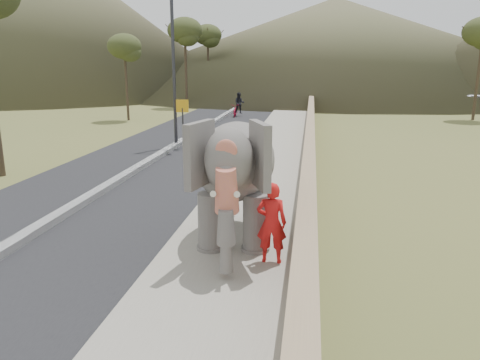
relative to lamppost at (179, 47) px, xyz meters
name	(u,v)px	position (x,y,z in m)	size (l,w,h in m)	color
ground	(227,262)	(4.69, -13.36, -4.87)	(160.00, 160.00, 0.00)	olive
road	(155,160)	(-0.31, -3.36, -4.86)	(7.00, 120.00, 0.03)	black
median	(155,158)	(-0.31, -3.36, -4.76)	(0.35, 120.00, 0.22)	black
walkway	(269,162)	(4.69, -3.36, -4.80)	(3.00, 120.00, 0.15)	#9E9687
parapet	(309,152)	(6.34, -3.36, -4.32)	(0.30, 120.00, 1.10)	tan
lamppost	(179,47)	(0.00, 0.00, 0.00)	(1.76, 0.36, 8.00)	#313136
signboard	(183,115)	(0.19, -0.45, -3.23)	(0.60, 0.08, 2.40)	#2D2D33
distant_car	(478,102)	(21.03, 22.24, -4.15)	(1.70, 4.23, 1.44)	#BBBBC2
hill_left	(29,12)	(-33.31, 41.64, 6.13)	(60.00, 60.00, 22.00)	brown
hill_far	(335,43)	(9.69, 56.64, 2.13)	(80.00, 80.00, 14.00)	brown
elephant_and_man	(237,178)	(4.71, -12.17, -3.31)	(2.38, 4.06, 2.85)	slate
motorcyclist	(237,107)	(0.63, 13.67, -4.16)	(1.15, 1.91, 1.87)	maroon
trees	(333,65)	(7.98, 16.47, -0.99)	(48.07, 44.07, 8.70)	#473828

